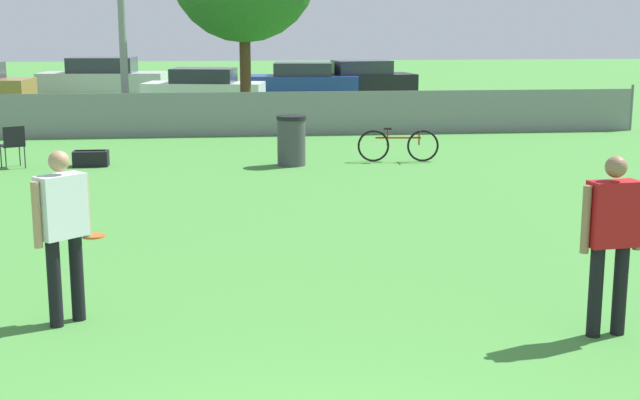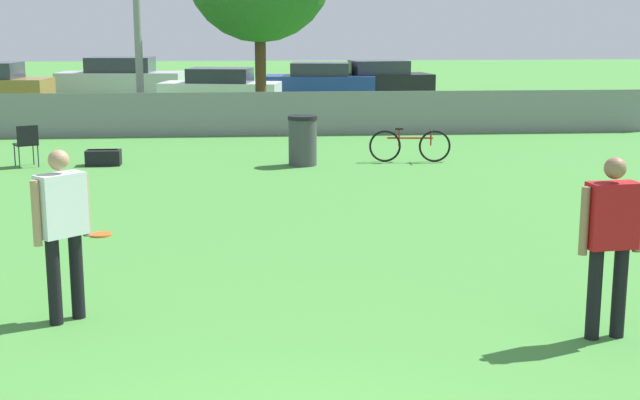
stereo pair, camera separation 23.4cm
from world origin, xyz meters
The scene contains 12 objects.
fence_backline centered at (0.00, 18.00, 0.55)m, with size 20.71×0.07×1.21m.
player_receiver_white centered at (-1.97, 3.92, 0.99)m, with size 0.48×0.48×1.69m.
player_thrower_red centered at (3.07, 3.04, 0.99)m, with size 0.61×0.28×1.69m.
frisbee_disc centered at (-2.20, 7.46, 0.01)m, with size 0.30×0.30×0.03m.
folding_chair_sideline centered at (-4.56, 13.41, 0.50)m, with size 0.56×0.56×0.84m.
bicycle_sideline centered at (3.15, 13.43, 0.34)m, with size 1.68×0.44×0.71m.
trash_bin centered at (0.92, 13.20, 0.51)m, with size 0.59×0.59×1.00m.
gear_bag_sideline centered at (-3.09, 13.52, 0.16)m, with size 0.69×0.38×0.33m.
parked_car_silver centered at (-4.88, 29.75, 0.73)m, with size 4.74×2.20×1.51m.
parked_car_white centered at (-1.04, 25.55, 0.64)m, with size 4.16×2.36×1.30m.
parked_car_blue centered at (2.57, 28.72, 0.66)m, with size 4.26×2.22×1.32m.
parked_car_dark centered at (4.84, 29.14, 0.67)m, with size 4.16×2.26×1.37m.
Camera 1 is at (-0.44, -4.51, 2.89)m, focal length 50.00 mm.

